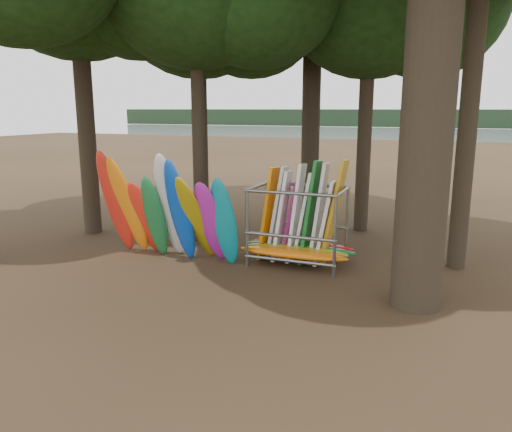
% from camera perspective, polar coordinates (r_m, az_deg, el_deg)
% --- Properties ---
extents(ground, '(120.00, 120.00, 0.00)m').
position_cam_1_polar(ground, '(12.60, -5.85, -7.31)').
color(ground, '#47331E').
rests_on(ground, ground).
extents(lake, '(160.00, 160.00, 0.00)m').
position_cam_1_polar(lake, '(70.86, 17.22, 8.26)').
color(lake, gray).
rests_on(lake, ground).
extents(far_shore, '(160.00, 4.00, 4.00)m').
position_cam_1_polar(far_shore, '(120.66, 19.25, 10.48)').
color(far_shore, black).
rests_on(far_shore, ground).
extents(kayak_row, '(4.29, 1.90, 3.20)m').
position_cam_1_polar(kayak_row, '(14.06, -10.12, 0.35)').
color(kayak_row, red).
rests_on(kayak_row, ground).
extents(storage_rack, '(3.16, 1.50, 2.91)m').
position_cam_1_polar(storage_rack, '(13.62, 4.85, -1.38)').
color(storage_rack, slate).
rests_on(storage_rack, ground).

